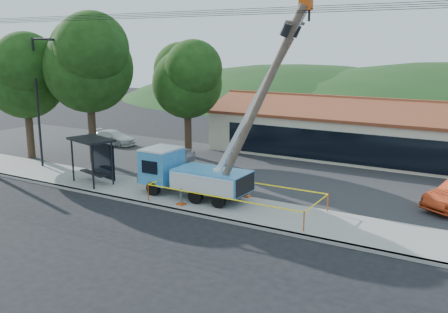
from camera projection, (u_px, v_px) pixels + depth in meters
ground at (155, 225)px, 24.19m from camera, size 120.00×120.00×0.00m
curb at (180, 211)px, 25.93m from camera, size 60.00×0.25×0.15m
sidewalk at (200, 201)px, 27.53m from camera, size 60.00×4.00×0.15m
parking_lot at (264, 171)px, 34.25m from camera, size 60.00×12.00×0.10m
strip_mall at (356, 133)px, 38.56m from camera, size 22.50×8.53×4.67m
streetlight at (39, 93)px, 34.07m from camera, size 2.13×0.22×9.00m
tree_west_near at (88, 59)px, 35.22m from camera, size 7.56×6.72×10.80m
tree_west_far at (25, 72)px, 36.66m from camera, size 6.84×6.08×9.48m
tree_lot at (187, 76)px, 37.22m from camera, size 6.30×5.60×8.94m
hill_west at (299, 101)px, 77.81m from camera, size 78.40×56.00×28.00m
utility_truck at (192, 171)px, 27.87m from camera, size 9.92×3.48×10.38m
leaning_pole at (259, 103)px, 24.48m from camera, size 5.19×2.00×10.30m
bus_shelter at (94, 150)px, 30.63m from camera, size 3.25×2.47×2.79m
caution_tape at (235, 193)px, 26.44m from camera, size 9.17×3.33×0.96m
car_silver at (175, 168)px, 35.21m from camera, size 1.99×4.08×1.34m
car_white at (113, 146)px, 43.05m from camera, size 4.30×1.82×1.24m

